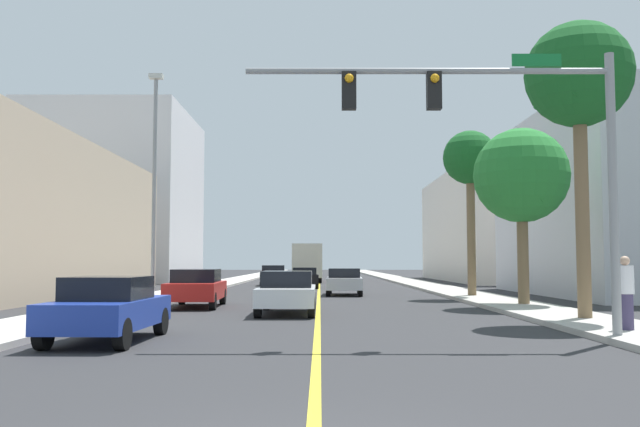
{
  "coord_description": "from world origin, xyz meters",
  "views": [
    {
      "loc": [
        0.06,
        -5.66,
        1.74
      ],
      "look_at": [
        0.15,
        16.37,
        3.3
      ],
      "focal_mm": 38.24,
      "sensor_mm": 36.0,
      "label": 1
    }
  ],
  "objects_px": {
    "palm_near": "(576,79)",
    "palm_far": "(467,161)",
    "car_white": "(284,291)",
    "traffic_signal_mast": "(499,129)",
    "car_blue": "(105,308)",
    "delivery_truck": "(304,262)",
    "car_red": "(194,287)",
    "street_lamp": "(151,176)",
    "car_silver": "(342,281)",
    "car_gray": "(271,275)",
    "car_black": "(302,277)",
    "palm_mid": "(518,177)",
    "pedestrian": "(622,293)"
  },
  "relations": [
    {
      "from": "palm_far",
      "to": "car_white",
      "type": "height_order",
      "value": "palm_far"
    },
    {
      "from": "car_gray",
      "to": "car_black",
      "type": "xyz_separation_m",
      "value": [
        2.35,
        -4.45,
        -0.03
      ]
    },
    {
      "from": "palm_near",
      "to": "car_white",
      "type": "bearing_deg",
      "value": 158.24
    },
    {
      "from": "palm_near",
      "to": "palm_far",
      "type": "distance_m",
      "value": 12.94
    },
    {
      "from": "palm_far",
      "to": "car_silver",
      "type": "relative_size",
      "value": 1.84
    },
    {
      "from": "car_gray",
      "to": "car_black",
      "type": "relative_size",
      "value": 0.85
    },
    {
      "from": "palm_mid",
      "to": "car_white",
      "type": "xyz_separation_m",
      "value": [
        -8.82,
        -3.02,
        -4.24
      ]
    },
    {
      "from": "traffic_signal_mast",
      "to": "car_blue",
      "type": "distance_m",
      "value": 9.53
    },
    {
      "from": "car_red",
      "to": "palm_near",
      "type": "bearing_deg",
      "value": 149.25
    },
    {
      "from": "palm_far",
      "to": "car_silver",
      "type": "height_order",
      "value": "palm_far"
    },
    {
      "from": "palm_far",
      "to": "car_black",
      "type": "relative_size",
      "value": 1.69
    },
    {
      "from": "traffic_signal_mast",
      "to": "pedestrian",
      "type": "relative_size",
      "value": 4.76
    },
    {
      "from": "car_white",
      "to": "car_black",
      "type": "relative_size",
      "value": 0.99
    },
    {
      "from": "street_lamp",
      "to": "palm_far",
      "type": "height_order",
      "value": "street_lamp"
    },
    {
      "from": "car_gray",
      "to": "traffic_signal_mast",
      "type": "bearing_deg",
      "value": -80.29
    },
    {
      "from": "delivery_truck",
      "to": "car_blue",
      "type": "bearing_deg",
      "value": -95.91
    },
    {
      "from": "car_red",
      "to": "car_gray",
      "type": "relative_size",
      "value": 1.14
    },
    {
      "from": "car_red",
      "to": "delivery_truck",
      "type": "bearing_deg",
      "value": -98.62
    },
    {
      "from": "car_red",
      "to": "palm_mid",
      "type": "bearing_deg",
      "value": 176.8
    },
    {
      "from": "palm_near",
      "to": "car_silver",
      "type": "bearing_deg",
      "value": 111.31
    },
    {
      "from": "car_red",
      "to": "car_white",
      "type": "height_order",
      "value": "car_red"
    },
    {
      "from": "palm_far",
      "to": "car_silver",
      "type": "bearing_deg",
      "value": 152.28
    },
    {
      "from": "car_white",
      "to": "pedestrian",
      "type": "xyz_separation_m",
      "value": [
        8.27,
        -6.85,
        0.26
      ]
    },
    {
      "from": "traffic_signal_mast",
      "to": "palm_near",
      "type": "distance_m",
      "value": 6.21
    },
    {
      "from": "palm_near",
      "to": "car_silver",
      "type": "xyz_separation_m",
      "value": [
        -6.26,
        16.05,
        -6.32
      ]
    },
    {
      "from": "traffic_signal_mast",
      "to": "car_black",
      "type": "relative_size",
      "value": 1.77
    },
    {
      "from": "street_lamp",
      "to": "delivery_truck",
      "type": "distance_m",
      "value": 30.96
    },
    {
      "from": "car_white",
      "to": "delivery_truck",
      "type": "xyz_separation_m",
      "value": [
        -0.0,
        34.63,
        0.93
      ]
    },
    {
      "from": "palm_near",
      "to": "delivery_truck",
      "type": "relative_size",
      "value": 1.0
    },
    {
      "from": "car_red",
      "to": "car_blue",
      "type": "height_order",
      "value": "car_red"
    },
    {
      "from": "palm_far",
      "to": "car_red",
      "type": "relative_size",
      "value": 1.75
    },
    {
      "from": "traffic_signal_mast",
      "to": "delivery_truck",
      "type": "relative_size",
      "value": 0.96
    },
    {
      "from": "palm_near",
      "to": "pedestrian",
      "type": "relative_size",
      "value": 4.97
    },
    {
      "from": "palm_near",
      "to": "palm_mid",
      "type": "xyz_separation_m",
      "value": [
        0.2,
        6.46,
        -2.07
      ]
    },
    {
      "from": "palm_far",
      "to": "palm_mid",
      "type": "bearing_deg",
      "value": -85.38
    },
    {
      "from": "palm_near",
      "to": "palm_far",
      "type": "xyz_separation_m",
      "value": [
        -0.32,
        12.93,
        -0.52
      ]
    },
    {
      "from": "traffic_signal_mast",
      "to": "car_blue",
      "type": "xyz_separation_m",
      "value": [
        -8.67,
        0.05,
        -3.95
      ]
    },
    {
      "from": "car_white",
      "to": "delivery_truck",
      "type": "distance_m",
      "value": 34.64
    },
    {
      "from": "car_red",
      "to": "car_blue",
      "type": "relative_size",
      "value": 1.11
    },
    {
      "from": "palm_mid",
      "to": "car_red",
      "type": "distance_m",
      "value": 13.16
    },
    {
      "from": "palm_near",
      "to": "car_red",
      "type": "bearing_deg",
      "value": 151.26
    },
    {
      "from": "street_lamp",
      "to": "car_blue",
      "type": "height_order",
      "value": "street_lamp"
    },
    {
      "from": "car_red",
      "to": "car_black",
      "type": "height_order",
      "value": "car_red"
    },
    {
      "from": "palm_near",
      "to": "car_red",
      "type": "height_order",
      "value": "palm_near"
    },
    {
      "from": "street_lamp",
      "to": "car_silver",
      "type": "distance_m",
      "value": 12.28
    },
    {
      "from": "car_white",
      "to": "pedestrian",
      "type": "height_order",
      "value": "pedestrian"
    },
    {
      "from": "car_blue",
      "to": "car_silver",
      "type": "height_order",
      "value": "car_blue"
    },
    {
      "from": "car_red",
      "to": "car_white",
      "type": "relative_size",
      "value": 0.98
    },
    {
      "from": "car_red",
      "to": "car_white",
      "type": "distance_m",
      "value": 4.9
    },
    {
      "from": "palm_near",
      "to": "car_blue",
      "type": "bearing_deg",
      "value": -159.69
    }
  ]
}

